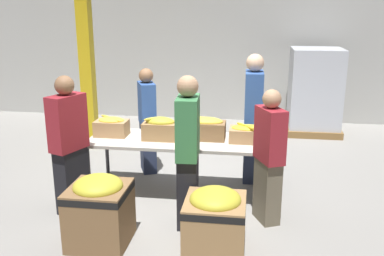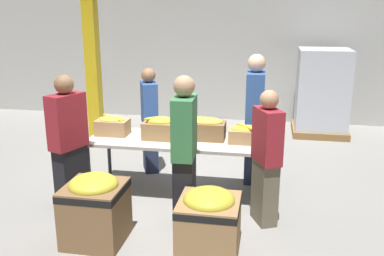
% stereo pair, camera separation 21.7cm
% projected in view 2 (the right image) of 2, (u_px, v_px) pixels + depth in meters
% --- Properties ---
extents(ground_plane, '(30.00, 30.00, 0.00)m').
position_uv_depth(ground_plane, '(181.00, 193.00, 5.67)').
color(ground_plane, gray).
extents(wall_back, '(16.00, 0.08, 4.00)m').
position_uv_depth(wall_back, '(220.00, 26.00, 8.94)').
color(wall_back, '#B7B7B2').
rests_on(wall_back, ground_plane).
extents(sorting_table, '(2.36, 0.83, 0.74)m').
position_uv_depth(sorting_table, '(180.00, 143.00, 5.49)').
color(sorting_table, beige).
rests_on(sorting_table, ground_plane).
extents(banana_box_0, '(0.42, 0.29, 0.26)m').
position_uv_depth(banana_box_0, '(113.00, 125.00, 5.64)').
color(banana_box_0, tan).
rests_on(banana_box_0, sorting_table).
extents(banana_box_1, '(0.44, 0.27, 0.30)m').
position_uv_depth(banana_box_1, '(160.00, 128.00, 5.45)').
color(banana_box_1, '#A37A4C').
rests_on(banana_box_1, sorting_table).
extents(banana_box_2, '(0.50, 0.29, 0.30)m').
position_uv_depth(banana_box_2, '(206.00, 128.00, 5.44)').
color(banana_box_2, olive).
rests_on(banana_box_2, sorting_table).
extents(banana_box_3, '(0.48, 0.35, 0.24)m').
position_uv_depth(banana_box_3, '(248.00, 134.00, 5.32)').
color(banana_box_3, tan).
rests_on(banana_box_3, sorting_table).
extents(volunteer_0, '(0.25, 0.47, 1.69)m').
position_uv_depth(volunteer_0, '(184.00, 153.00, 4.64)').
color(volunteer_0, black).
rests_on(volunteer_0, ground_plane).
extents(volunteer_1, '(0.25, 0.48, 1.78)m').
position_uv_depth(volunteer_1, '(254.00, 120.00, 5.85)').
color(volunteer_1, '#2D3856').
rests_on(volunteer_1, ground_plane).
extents(volunteer_2, '(0.35, 0.46, 1.54)m').
position_uv_depth(volunteer_2, '(150.00, 121.00, 6.27)').
color(volunteer_2, '#2D3856').
rests_on(volunteer_2, ground_plane).
extents(volunteer_3, '(0.36, 0.46, 1.53)m').
position_uv_depth(volunteer_3, '(266.00, 159.00, 4.71)').
color(volunteer_3, '#6B604C').
rests_on(volunteer_3, ground_plane).
extents(volunteer_4, '(0.37, 0.49, 1.64)m').
position_uv_depth(volunteer_4, '(69.00, 145.00, 5.02)').
color(volunteer_4, black).
rests_on(volunteer_4, ground_plane).
extents(donation_bin_0, '(0.60, 0.60, 0.74)m').
position_uv_depth(donation_bin_0, '(95.00, 206.00, 4.41)').
color(donation_bin_0, olive).
rests_on(donation_bin_0, ground_plane).
extents(donation_bin_1, '(0.60, 0.60, 0.67)m').
position_uv_depth(donation_bin_1, '(209.00, 219.00, 4.21)').
color(donation_bin_1, '#A37A4C').
rests_on(donation_bin_1, ground_plane).
extents(support_pillar, '(0.21, 0.21, 4.00)m').
position_uv_depth(support_pillar, '(91.00, 30.00, 7.19)').
color(support_pillar, gold).
rests_on(support_pillar, ground_plane).
extents(pallet_stack_0, '(1.03, 1.03, 1.63)m').
position_uv_depth(pallet_stack_0, '(322.00, 93.00, 8.15)').
color(pallet_stack_0, olive).
rests_on(pallet_stack_0, ground_plane).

